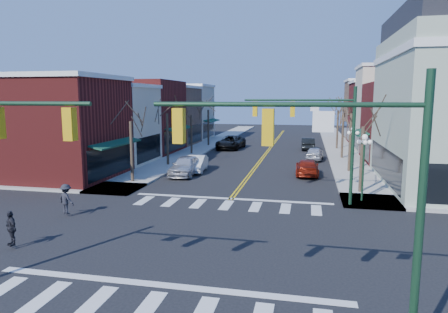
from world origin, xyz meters
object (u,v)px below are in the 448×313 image
Objects in this scene: lamppost_midblock at (353,144)px; car_left_mid at (196,164)px; car_left_far at (231,142)px; pedestrian_dark_a at (11,228)px; car_right_far at (308,144)px; car_left_near at (186,166)px; car_right_mid at (315,153)px; lamppost_corner at (364,156)px; pedestrian_dark_b at (66,199)px; car_right_near at (307,167)px.

car_left_mid is at bearing 172.67° from lamppost_midblock.
pedestrian_dark_a is at bearing -90.46° from car_left_far.
lamppost_midblock is at bearing 98.00° from car_right_far.
car_left_near reaches higher than car_right_mid.
lamppost_midblock is (0.00, 6.50, 0.00)m from lamppost_corner.
car_left_mid is at bearing 147.99° from lamppost_corner.
car_right_mid is 2.45× the size of pedestrian_dark_b.
lamppost_corner is 2.80× the size of pedestrian_dark_a.
lamppost_midblock reaches higher than pedestrian_dark_a.
car_left_far is (0.41, 18.00, 0.01)m from car_left_near.
car_right_mid is at bearing 93.00° from car_right_far.
pedestrian_dark_b is at bearing 47.85° from car_right_near.
car_left_far reaches higher than car_left_near.
lamppost_corner is 1.01× the size of car_left_mid.
pedestrian_dark_b is (-13.02, -14.82, 0.31)m from car_right_near.
lamppost_midblock is at bearing 110.11° from car_right_mid.
lamppost_corner is 1.00× the size of lamppost_midblock.
car_left_near is at bearing 50.99° from car_right_mid.
car_left_near reaches higher than car_left_mid.
pedestrian_dark_a is at bearing 56.45° from car_right_near.
lamppost_corner is at bearing 104.92° from car_right_mid.
lamppost_corner reaches higher than pedestrian_dark_a.
pedestrian_dark_b is at bearing -92.00° from car_left_far.
car_left_far is at bearing 115.26° from pedestrian_dark_a.
pedestrian_dark_a reaches higher than car_right_far.
car_left_far is 1.30× the size of car_right_near.
pedestrian_dark_a is (-15.97, -17.68, -2.04)m from lamppost_midblock.
car_right_far is (10.11, 19.37, -0.09)m from car_left_near.
car_right_near is 1.13× the size of car_right_mid.
car_right_near is 1.03× the size of car_right_far.
car_left_mid is at bearing 111.42° from pedestrian_dark_a.
pedestrian_dark_a is at bearing 70.92° from car_right_mid.
car_right_mid is 2.66× the size of pedestrian_dark_a.
car_left_far is (-13.10, 24.31, -2.12)m from lamppost_corner.
car_right_near is (9.69, 0.22, -0.03)m from car_left_mid.
car_left_mid is (0.42, 1.87, -0.12)m from car_left_near.
car_left_mid reaches higher than car_right_near.
car_left_mid is at bearing 58.99° from car_right_far.
lamppost_corner reaches higher than car_left_near.
car_left_near is 1.92m from car_left_mid.
pedestrian_dark_b is at bearing -102.67° from car_left_near.
lamppost_corner is at bearing -90.00° from lamppost_midblock.
car_left_near is at bearing -87.13° from car_left_far.
car_left_near is 2.90× the size of pedestrian_dark_b.
lamppost_corner is 0.93× the size of car_right_near.
lamppost_corner reaches higher than pedestrian_dark_b.
car_right_far is 38.95m from pedestrian_dark_a.
lamppost_corner is 0.89× the size of car_left_near.
car_right_far reaches higher than car_right_mid.
lamppost_midblock reaches higher than pedestrian_dark_b.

